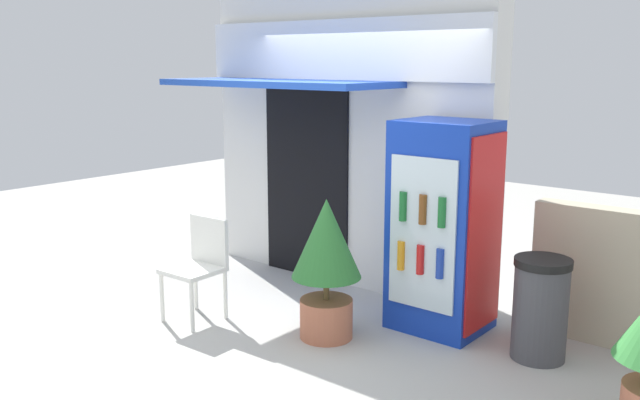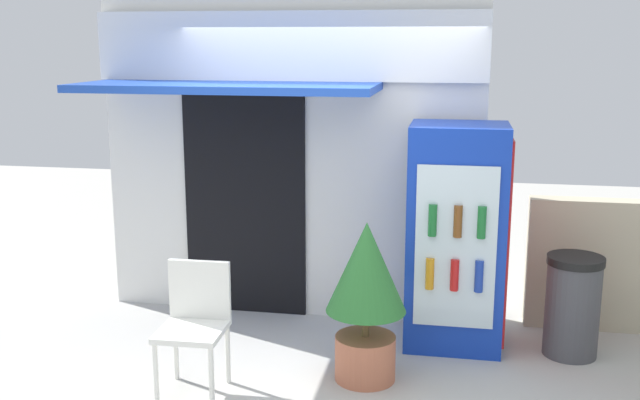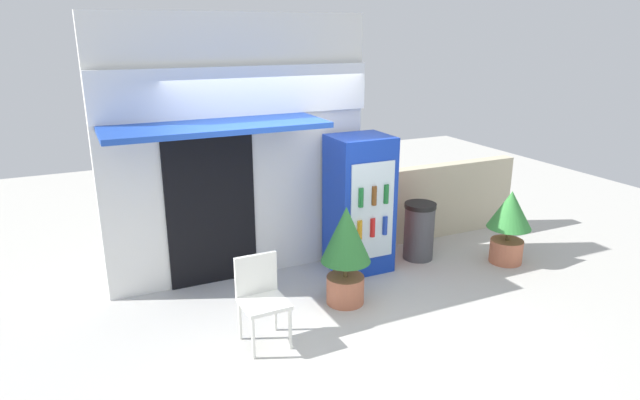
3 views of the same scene
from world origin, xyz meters
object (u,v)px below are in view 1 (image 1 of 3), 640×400
potted_plant_near_shop (326,257)px  trash_bin (540,309)px  plastic_chair (200,261)px  drink_cooler (443,227)px

potted_plant_near_shop → trash_bin: bearing=25.4°
plastic_chair → potted_plant_near_shop: 1.21m
plastic_chair → trash_bin: bearing=22.0°
plastic_chair → trash_bin: (2.65, 1.07, -0.12)m
plastic_chair → trash_bin: plastic_chair is taller
potted_plant_near_shop → trash_bin: 1.70m
drink_cooler → plastic_chair: (-1.76, -1.14, -0.36)m
drink_cooler → plastic_chair: bearing=-146.9°
drink_cooler → plastic_chair: size_ratio=1.97×
drink_cooler → trash_bin: 1.02m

